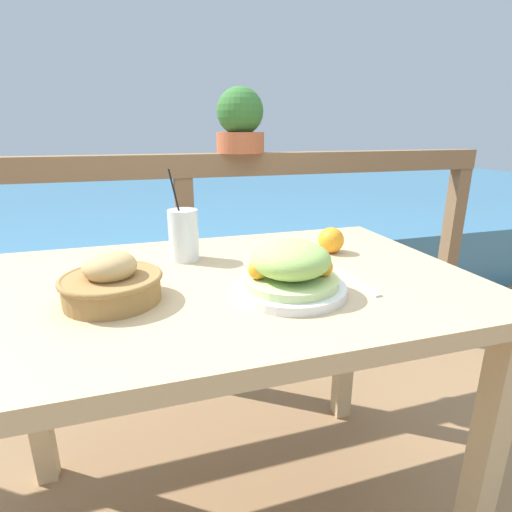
{
  "coord_description": "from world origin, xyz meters",
  "views": [
    {
      "loc": [
        -0.19,
        -0.89,
        1.12
      ],
      "look_at": [
        0.07,
        -0.03,
        0.83
      ],
      "focal_mm": 28.0,
      "sensor_mm": 36.0,
      "label": 1
    }
  ],
  "objects": [
    {
      "name": "drink_glass",
      "position": [
        -0.07,
        0.18,
        0.85
      ],
      "size": [
        0.08,
        0.08,
        0.25
      ],
      "color": "silver",
      "rests_on": "patio_table"
    },
    {
      "name": "potted_plant",
      "position": [
        0.24,
        0.73,
        1.15
      ],
      "size": [
        0.19,
        0.19,
        0.25
      ],
      "color": "#B75B38",
      "rests_on": "railing_fence"
    },
    {
      "name": "railing_fence",
      "position": [
        0.0,
        0.73,
        0.78
      ],
      "size": [
        2.8,
        0.08,
        1.03
      ],
      "color": "brown",
      "rests_on": "ground_plane"
    },
    {
      "name": "salad_plate",
      "position": [
        0.12,
        -0.13,
        0.83
      ],
      "size": [
        0.25,
        0.25,
        0.12
      ],
      "color": "silver",
      "rests_on": "patio_table"
    },
    {
      "name": "orange_near_basket",
      "position": [
        0.35,
        0.12,
        0.81
      ],
      "size": [
        0.08,
        0.08,
        0.08
      ],
      "color": "orange",
      "rests_on": "patio_table"
    },
    {
      "name": "knife",
      "position": [
        0.29,
        -0.12,
        0.78
      ],
      "size": [
        0.02,
        0.18,
        0.0
      ],
      "color": "silver",
      "rests_on": "patio_table"
    },
    {
      "name": "patio_table",
      "position": [
        0.0,
        0.0,
        0.67
      ],
      "size": [
        1.21,
        0.78,
        0.77
      ],
      "color": "tan",
      "rests_on": "ground_plane"
    },
    {
      "name": "sea_backdrop",
      "position": [
        0.0,
        3.23,
        0.22
      ],
      "size": [
        12.0,
        4.0,
        0.44
      ],
      "color": "teal",
      "rests_on": "ground_plane"
    },
    {
      "name": "bread_basket",
      "position": [
        -0.25,
        -0.06,
        0.82
      ],
      "size": [
        0.21,
        0.21,
        0.11
      ],
      "color": "olive",
      "rests_on": "patio_table"
    }
  ]
}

